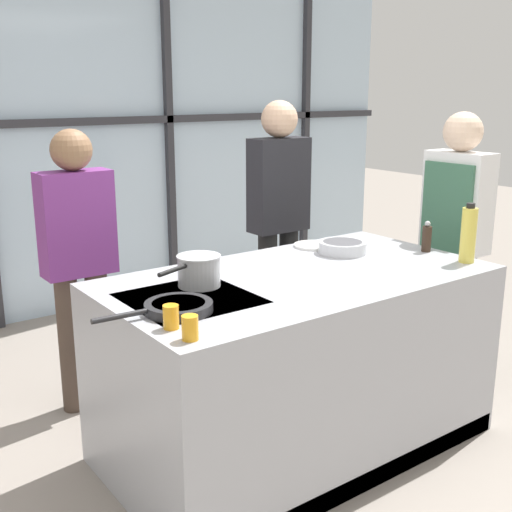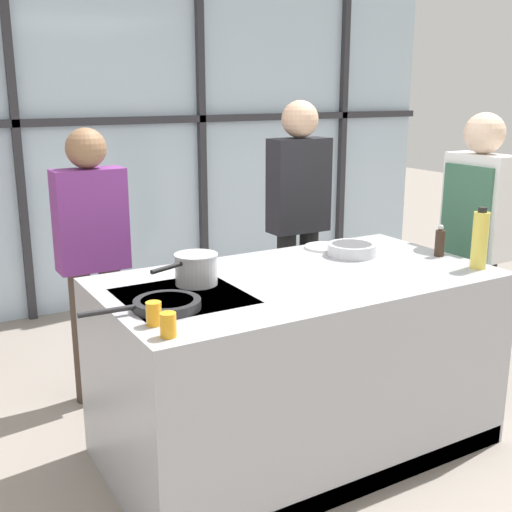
{
  "view_description": "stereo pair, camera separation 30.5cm",
  "coord_description": "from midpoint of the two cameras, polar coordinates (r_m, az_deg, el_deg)",
  "views": [
    {
      "loc": [
        -1.93,
        -2.28,
        1.79
      ],
      "look_at": [
        -0.18,
        0.1,
        1.02
      ],
      "focal_mm": 45.0,
      "sensor_mm": 36.0,
      "label": 1
    },
    {
      "loc": [
        -1.68,
        -2.45,
        1.79
      ],
      "look_at": [
        -0.18,
        0.1,
        1.02
      ],
      "focal_mm": 45.0,
      "sensor_mm": 36.0,
      "label": 2
    }
  ],
  "objects": [
    {
      "name": "ground_plane",
      "position": [
        3.47,
        0.94,
        -16.37
      ],
      "size": [
        18.0,
        18.0,
        0.0
      ],
      "primitive_type": "plane",
      "color": "gray"
    },
    {
      "name": "back_window_wall",
      "position": [
        5.4,
        -16.88,
        9.93
      ],
      "size": [
        6.4,
        0.1,
        2.8
      ],
      "color": "silver",
      "rests_on": "ground_plane"
    },
    {
      "name": "demo_island",
      "position": [
        3.26,
        0.97,
        -9.47
      ],
      "size": [
        1.9,
        1.02,
        0.92
      ],
      "color": "#A8AAB2",
      "rests_on": "ground_plane"
    },
    {
      "name": "chef",
      "position": [
        4.03,
        15.18,
        2.17
      ],
      "size": [
        0.23,
        0.4,
        1.66
      ],
      "rotation": [
        0.0,
        0.0,
        1.57
      ],
      "color": "black",
      "rests_on": "ground_plane"
    },
    {
      "name": "spectator_far_left",
      "position": [
        3.7,
        -17.79,
        0.19
      ],
      "size": [
        0.39,
        0.22,
        1.59
      ],
      "rotation": [
        0.0,
        0.0,
        3.14
      ],
      "color": "#47382D",
      "rests_on": "ground_plane"
    },
    {
      "name": "spectator_center_left",
      "position": [
        4.31,
        -0.01,
        4.03
      ],
      "size": [
        0.41,
        0.24,
        1.72
      ],
      "rotation": [
        0.0,
        0.0,
        3.14
      ],
      "color": "black",
      "rests_on": "ground_plane"
    },
    {
      "name": "frying_pan",
      "position": [
        2.62,
        -10.38,
        -4.53
      ],
      "size": [
        0.5,
        0.28,
        0.04
      ],
      "color": "#232326",
      "rests_on": "demo_island"
    },
    {
      "name": "saucepan",
      "position": [
        2.93,
        -8.1,
        -1.28
      ],
      "size": [
        0.36,
        0.21,
        0.14
      ],
      "color": "silver",
      "rests_on": "demo_island"
    },
    {
      "name": "white_plate",
      "position": [
        3.65,
        2.79,
        0.91
      ],
      "size": [
        0.23,
        0.23,
        0.01
      ],
      "primitive_type": "cylinder",
      "color": "white",
      "rests_on": "demo_island"
    },
    {
      "name": "mixing_bowl",
      "position": [
        3.51,
        5.24,
        0.79
      ],
      "size": [
        0.26,
        0.26,
        0.06
      ],
      "color": "silver",
      "rests_on": "demo_island"
    },
    {
      "name": "oil_bottle",
      "position": [
        3.42,
        15.97,
        1.81
      ],
      "size": [
        0.08,
        0.08,
        0.31
      ],
      "color": "#E0CC4C",
      "rests_on": "demo_island"
    },
    {
      "name": "pepper_grinder",
      "position": [
        3.61,
        12.63,
        1.56
      ],
      "size": [
        0.05,
        0.05,
        0.17
      ],
      "color": "#332319",
      "rests_on": "demo_island"
    },
    {
      "name": "juice_glass_near",
      "position": [
        2.33,
        -9.66,
        -6.38
      ],
      "size": [
        0.06,
        0.06,
        0.09
      ],
      "primitive_type": "cylinder",
      "color": "orange",
      "rests_on": "demo_island"
    },
    {
      "name": "juice_glass_far",
      "position": [
        2.45,
        -11.15,
        -5.39
      ],
      "size": [
        0.06,
        0.06,
        0.09
      ],
      "primitive_type": "cylinder",
      "color": "orange",
      "rests_on": "demo_island"
    }
  ]
}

